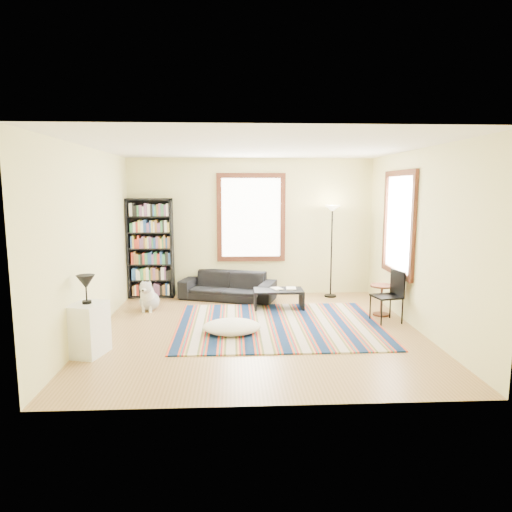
{
  "coord_description": "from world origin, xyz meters",
  "views": [
    {
      "loc": [
        -0.38,
        -6.86,
        2.21
      ],
      "look_at": [
        0.0,
        0.5,
        1.1
      ],
      "focal_mm": 32.0,
      "sensor_mm": 36.0,
      "label": 1
    }
  ],
  "objects_px": {
    "folding_chair": "(387,297)",
    "white_cabinet": "(88,329)",
    "floor_cushion": "(232,327)",
    "dog": "(149,295)",
    "bookshelf": "(150,248)",
    "sofa": "(228,286)",
    "coffee_table": "(278,299)",
    "side_table": "(381,300)",
    "floor_lamp": "(331,252)"
  },
  "relations": [
    {
      "from": "dog",
      "to": "bookshelf",
      "type": "bearing_deg",
      "value": 105.15
    },
    {
      "from": "floor_cushion",
      "to": "floor_lamp",
      "type": "relative_size",
      "value": 0.47
    },
    {
      "from": "sofa",
      "to": "bookshelf",
      "type": "height_order",
      "value": "bookshelf"
    },
    {
      "from": "bookshelf",
      "to": "side_table",
      "type": "height_order",
      "value": "bookshelf"
    },
    {
      "from": "floor_cushion",
      "to": "white_cabinet",
      "type": "bearing_deg",
      "value": -157.72
    },
    {
      "from": "floor_lamp",
      "to": "folding_chair",
      "type": "relative_size",
      "value": 2.16
    },
    {
      "from": "floor_cushion",
      "to": "dog",
      "type": "relative_size",
      "value": 1.57
    },
    {
      "from": "folding_chair",
      "to": "dog",
      "type": "distance_m",
      "value": 4.16
    },
    {
      "from": "bookshelf",
      "to": "folding_chair",
      "type": "distance_m",
      "value": 4.66
    },
    {
      "from": "sofa",
      "to": "coffee_table",
      "type": "bearing_deg",
      "value": -21.28
    },
    {
      "from": "floor_lamp",
      "to": "folding_chair",
      "type": "xyz_separation_m",
      "value": [
        0.54,
        -1.8,
        -0.5
      ]
    },
    {
      "from": "sofa",
      "to": "floor_lamp",
      "type": "height_order",
      "value": "floor_lamp"
    },
    {
      "from": "floor_lamp",
      "to": "coffee_table",
      "type": "bearing_deg",
      "value": -142.75
    },
    {
      "from": "side_table",
      "to": "floor_cushion",
      "type": "bearing_deg",
      "value": -161.08
    },
    {
      "from": "floor_cushion",
      "to": "dog",
      "type": "height_order",
      "value": "dog"
    },
    {
      "from": "sofa",
      "to": "white_cabinet",
      "type": "relative_size",
      "value": 2.66
    },
    {
      "from": "bookshelf",
      "to": "floor_lamp",
      "type": "xyz_separation_m",
      "value": [
        3.64,
        -0.17,
        -0.07
      ]
    },
    {
      "from": "folding_chair",
      "to": "side_table",
      "type": "bearing_deg",
      "value": 70.32
    },
    {
      "from": "sofa",
      "to": "dog",
      "type": "bearing_deg",
      "value": -133.24
    },
    {
      "from": "floor_cushion",
      "to": "side_table",
      "type": "bearing_deg",
      "value": 18.92
    },
    {
      "from": "floor_cushion",
      "to": "floor_lamp",
      "type": "distance_m",
      "value": 3.17
    },
    {
      "from": "coffee_table",
      "to": "white_cabinet",
      "type": "bearing_deg",
      "value": -141.35
    },
    {
      "from": "side_table",
      "to": "dog",
      "type": "relative_size",
      "value": 0.96
    },
    {
      "from": "coffee_table",
      "to": "side_table",
      "type": "distance_m",
      "value": 1.83
    },
    {
      "from": "floor_lamp",
      "to": "dog",
      "type": "bearing_deg",
      "value": -166.22
    },
    {
      "from": "dog",
      "to": "side_table",
      "type": "bearing_deg",
      "value": -0.06
    },
    {
      "from": "floor_cushion",
      "to": "side_table",
      "type": "distance_m",
      "value": 2.75
    },
    {
      "from": "side_table",
      "to": "dog",
      "type": "distance_m",
      "value": 4.14
    },
    {
      "from": "coffee_table",
      "to": "side_table",
      "type": "bearing_deg",
      "value": -16.9
    },
    {
      "from": "folding_chair",
      "to": "white_cabinet",
      "type": "distance_m",
      "value": 4.63
    },
    {
      "from": "floor_lamp",
      "to": "side_table",
      "type": "xyz_separation_m",
      "value": [
        0.59,
        -1.41,
        -0.66
      ]
    },
    {
      "from": "white_cabinet",
      "to": "side_table",
      "type": "bearing_deg",
      "value": 35.65
    },
    {
      "from": "white_cabinet",
      "to": "dog",
      "type": "xyz_separation_m",
      "value": [
        0.4,
        2.22,
        -0.07
      ]
    },
    {
      "from": "floor_lamp",
      "to": "white_cabinet",
      "type": "distance_m",
      "value": 5.01
    },
    {
      "from": "white_cabinet",
      "to": "floor_lamp",
      "type": "bearing_deg",
      "value": 53.53
    },
    {
      "from": "bookshelf",
      "to": "floor_cushion",
      "type": "bearing_deg",
      "value": -56.56
    },
    {
      "from": "coffee_table",
      "to": "floor_lamp",
      "type": "bearing_deg",
      "value": 37.25
    },
    {
      "from": "sofa",
      "to": "floor_lamp",
      "type": "bearing_deg",
      "value": 21.19
    },
    {
      "from": "bookshelf",
      "to": "coffee_table",
      "type": "relative_size",
      "value": 2.22
    },
    {
      "from": "bookshelf",
      "to": "dog",
      "type": "height_order",
      "value": "bookshelf"
    },
    {
      "from": "floor_cushion",
      "to": "white_cabinet",
      "type": "xyz_separation_m",
      "value": [
        -1.9,
        -0.78,
        0.24
      ]
    },
    {
      "from": "folding_chair",
      "to": "coffee_table",
      "type": "bearing_deg",
      "value": 139.06
    },
    {
      "from": "floor_cushion",
      "to": "sofa",
      "type": "bearing_deg",
      "value": 92.21
    },
    {
      "from": "side_table",
      "to": "folding_chair",
      "type": "bearing_deg",
      "value": -97.27
    },
    {
      "from": "floor_cushion",
      "to": "dog",
      "type": "bearing_deg",
      "value": 136.05
    },
    {
      "from": "folding_chair",
      "to": "white_cabinet",
      "type": "height_order",
      "value": "folding_chair"
    },
    {
      "from": "floor_cushion",
      "to": "floor_lamp",
      "type": "bearing_deg",
      "value": 48.87
    },
    {
      "from": "white_cabinet",
      "to": "floor_cushion",
      "type": "bearing_deg",
      "value": 37.57
    },
    {
      "from": "side_table",
      "to": "coffee_table",
      "type": "bearing_deg",
      "value": 163.1
    },
    {
      "from": "floor_cushion",
      "to": "folding_chair",
      "type": "relative_size",
      "value": 1.02
    }
  ]
}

